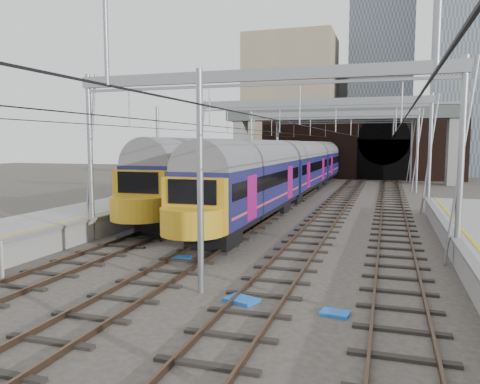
% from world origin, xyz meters
% --- Properties ---
extents(ground, '(160.00, 160.00, 0.00)m').
position_xyz_m(ground, '(0.00, 0.00, 0.00)').
color(ground, '#38332D').
rests_on(ground, ground).
extents(tracks, '(14.40, 80.00, 0.22)m').
position_xyz_m(tracks, '(0.00, 15.00, 0.02)').
color(tracks, '#4C3828').
rests_on(tracks, ground).
extents(overhead_line, '(16.80, 80.00, 8.00)m').
position_xyz_m(overhead_line, '(0.00, 21.49, 6.57)').
color(overhead_line, gray).
rests_on(overhead_line, ground).
extents(retaining_wall, '(28.00, 2.75, 9.00)m').
position_xyz_m(retaining_wall, '(1.40, 51.93, 4.33)').
color(retaining_wall, black).
rests_on(retaining_wall, ground).
extents(overbridge, '(28.00, 3.00, 9.25)m').
position_xyz_m(overbridge, '(0.00, 46.00, 7.27)').
color(overbridge, gray).
rests_on(overbridge, ground).
extents(city_skyline, '(37.50, 27.50, 60.00)m').
position_xyz_m(city_skyline, '(2.73, 70.48, 17.09)').
color(city_skyline, tan).
rests_on(city_skyline, ground).
extents(train_main, '(2.87, 66.42, 4.92)m').
position_xyz_m(train_main, '(-2.00, 39.20, 2.53)').
color(train_main, black).
rests_on(train_main, ground).
extents(train_second, '(2.97, 51.48, 5.05)m').
position_xyz_m(train_second, '(-6.00, 34.38, 2.59)').
color(train_second, black).
rests_on(train_second, ground).
extents(equip_cover_a, '(1.13, 0.96, 0.11)m').
position_xyz_m(equip_cover_a, '(1.48, 1.55, 0.06)').
color(equip_cover_a, blue).
rests_on(equip_cover_a, ground).
extents(equip_cover_b, '(0.91, 0.75, 0.09)m').
position_xyz_m(equip_cover_b, '(-2.43, 5.78, 0.05)').
color(equip_cover_b, blue).
rests_on(equip_cover_b, ground).
extents(equip_cover_c, '(0.85, 0.65, 0.09)m').
position_xyz_m(equip_cover_c, '(4.29, 1.31, 0.05)').
color(equip_cover_c, blue).
rests_on(equip_cover_c, ground).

